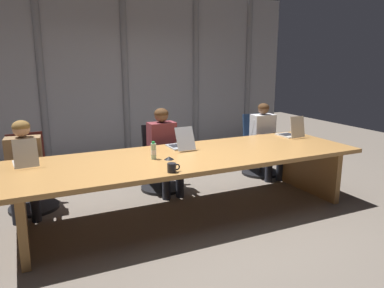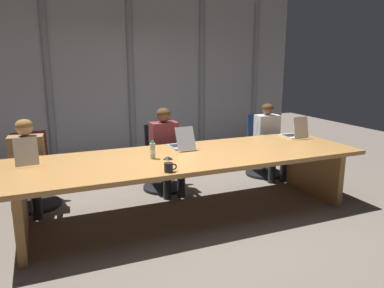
% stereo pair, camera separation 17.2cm
% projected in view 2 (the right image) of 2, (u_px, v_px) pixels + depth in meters
% --- Properties ---
extents(ground_plane, '(13.29, 13.29, 0.00)m').
position_uv_depth(ground_plane, '(190.00, 213.00, 4.48)').
color(ground_plane, '#6B6056').
extents(conference_table, '(4.18, 1.29, 0.73)m').
position_uv_depth(conference_table, '(189.00, 166.00, 4.35)').
color(conference_table, '#B77F42').
rests_on(conference_table, ground_plane).
extents(curtain_backdrop, '(6.64, 0.17, 3.02)m').
position_uv_depth(curtain_backdrop, '(130.00, 78.00, 6.64)').
color(curtain_backdrop, '#9999A0').
rests_on(curtain_backdrop, ground_plane).
extents(laptop_left_end, '(0.26, 0.41, 0.30)m').
position_uv_depth(laptop_left_end, '(26.00, 158.00, 3.95)').
color(laptop_left_end, beige).
rests_on(laptop_left_end, conference_table).
extents(laptop_left_mid, '(0.24, 0.44, 0.29)m').
position_uv_depth(laptop_left_mid, '(181.00, 144.00, 4.63)').
color(laptop_left_mid, '#A8ADB7').
rests_on(laptop_left_mid, conference_table).
extents(laptop_center, '(0.25, 0.38, 0.31)m').
position_uv_depth(laptop_center, '(294.00, 133.00, 5.27)').
color(laptop_center, beige).
rests_on(laptop_center, conference_table).
extents(office_chair_left_end, '(0.60, 0.60, 0.93)m').
position_uv_depth(office_chair_left_end, '(34.00, 179.00, 4.66)').
color(office_chair_left_end, '#511E19').
rests_on(office_chair_left_end, ground_plane).
extents(office_chair_left_mid, '(0.60, 0.60, 0.91)m').
position_uv_depth(office_chair_left_mid, '(163.00, 165.00, 5.31)').
color(office_chair_left_mid, black).
rests_on(office_chair_left_mid, ground_plane).
extents(office_chair_center, '(0.60, 0.60, 0.96)m').
position_uv_depth(office_chair_center, '(263.00, 153.00, 5.96)').
color(office_chair_center, navy).
rests_on(office_chair_center, ground_plane).
extents(person_left_end, '(0.45, 0.57, 1.13)m').
position_uv_depth(person_left_end, '(27.00, 160.00, 4.43)').
color(person_left_end, olive).
rests_on(person_left_end, ground_plane).
extents(person_left_mid, '(0.39, 0.55, 1.18)m').
position_uv_depth(person_left_mid, '(166.00, 145.00, 5.10)').
color(person_left_mid, brown).
rests_on(person_left_mid, ground_plane).
extents(person_center, '(0.39, 0.56, 1.16)m').
position_uv_depth(person_center, '(269.00, 137.00, 5.74)').
color(person_center, silver).
rests_on(person_center, ground_plane).
extents(water_bottle_primary, '(0.06, 0.06, 0.20)m').
position_uv_depth(water_bottle_primary, '(153.00, 151.00, 4.13)').
color(water_bottle_primary, '#ADD1B2').
rests_on(water_bottle_primary, conference_table).
extents(coffee_mug_near, '(0.13, 0.09, 0.09)m').
position_uv_depth(coffee_mug_near, '(169.00, 167.00, 3.65)').
color(coffee_mug_near, black).
rests_on(coffee_mug_near, conference_table).
extents(conference_mic_left_side, '(0.11, 0.11, 0.03)m').
position_uv_depth(conference_mic_left_side, '(168.00, 158.00, 4.12)').
color(conference_mic_left_side, black).
rests_on(conference_mic_left_side, conference_table).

